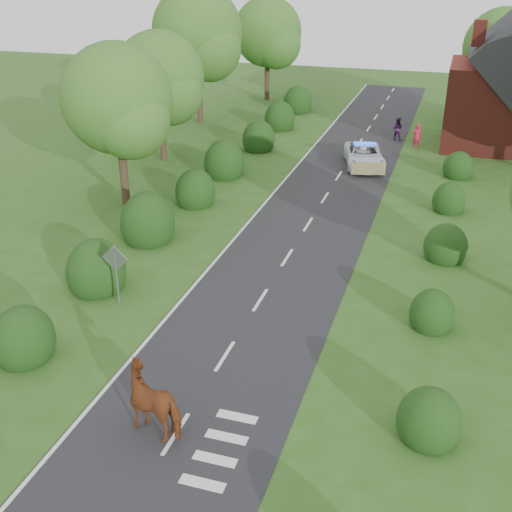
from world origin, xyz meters
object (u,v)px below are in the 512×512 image
(road_sign, at_px, (116,267))
(police_van, at_px, (364,156))
(pedestrian_red, at_px, (417,136))
(cow, at_px, (157,403))
(pedestrian_purple, at_px, (397,129))

(road_sign, height_order, police_van, road_sign)
(pedestrian_red, bearing_deg, police_van, 52.33)
(cow, bearing_deg, pedestrian_purple, -174.63)
(pedestrian_purple, bearing_deg, road_sign, 84.61)
(pedestrian_red, bearing_deg, cow, 73.15)
(cow, xyz_separation_m, police_van, (1.67, 26.29, -0.14))
(road_sign, distance_m, cow, 7.37)
(road_sign, relative_size, pedestrian_purple, 1.56)
(police_van, bearing_deg, road_sign, -121.57)
(cow, relative_size, police_van, 0.43)
(pedestrian_purple, bearing_deg, police_van, 89.18)
(cow, relative_size, pedestrian_purple, 1.42)
(road_sign, height_order, cow, road_sign)
(road_sign, bearing_deg, pedestrian_purple, 74.92)
(cow, xyz_separation_m, pedestrian_purple, (2.96, 33.23, -0.01))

